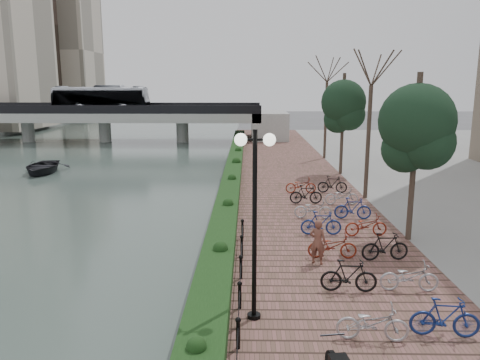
{
  "coord_description": "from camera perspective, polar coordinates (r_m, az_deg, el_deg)",
  "views": [
    {
      "loc": [
        1.62,
        -8.88,
        6.53
      ],
      "look_at": [
        1.22,
        13.31,
        2.0
      ],
      "focal_mm": 35.0,
      "sensor_mm": 36.0,
      "label": 1
    }
  ],
  "objects": [
    {
      "name": "bridge",
      "position": [
        56.49,
        -16.3,
        7.87
      ],
      "size": [
        36.0,
        10.77,
        6.5
      ],
      "color": "#A3A29D",
      "rests_on": "ground"
    },
    {
      "name": "river_water",
      "position": [
        38.3,
        -24.72,
        0.66
      ],
      "size": [
        30.0,
        130.0,
        0.02
      ],
      "primitive_type": "cube",
      "color": "#4B5E57",
      "rests_on": "ground"
    },
    {
      "name": "lamppost",
      "position": [
        11.63,
        1.81,
        -0.66
      ],
      "size": [
        1.02,
        0.32,
        4.96
      ],
      "color": "black",
      "rests_on": "promenade"
    },
    {
      "name": "bicycle_parking",
      "position": [
        19.43,
        12.52,
        -5.36
      ],
      "size": [
        2.4,
        17.32,
        1.0
      ],
      "color": "#B0AFB4",
      "rests_on": "promenade"
    },
    {
      "name": "chain_fence",
      "position": [
        12.28,
        -0.13,
        -16.01
      ],
      "size": [
        0.1,
        14.1,
        0.7
      ],
      "color": "black",
      "rests_on": "promenade"
    },
    {
      "name": "promenade",
      "position": [
        27.22,
        6.01,
        -1.87
      ],
      "size": [
        8.0,
        75.0,
        0.5
      ],
      "primitive_type": "cube",
      "color": "brown",
      "rests_on": "ground"
    },
    {
      "name": "boat",
      "position": [
        38.08,
        -22.99,
        1.51
      ],
      "size": [
        3.91,
        5.07,
        0.97
      ],
      "primitive_type": "imported",
      "rotation": [
        0.0,
        0.0,
        0.13
      ],
      "color": "black",
      "rests_on": "river_water"
    },
    {
      "name": "pedestrian",
      "position": [
        16.28,
        9.45,
        -7.44
      ],
      "size": [
        0.67,
        0.56,
        1.56
      ],
      "primitive_type": "imported",
      "rotation": [
        0.0,
        0.0,
        2.76
      ],
      "color": "brown",
      "rests_on": "promenade"
    },
    {
      "name": "street_trees",
      "position": [
        22.67,
        17.4,
        3.8
      ],
      "size": [
        3.2,
        37.12,
        6.8
      ],
      "color": "#372C20",
      "rests_on": "promenade"
    },
    {
      "name": "hedge",
      "position": [
        29.46,
        -0.98,
        0.32
      ],
      "size": [
        1.1,
        56.0,
        0.6
      ],
      "primitive_type": "cube",
      "color": "black",
      "rests_on": "promenade"
    }
  ]
}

